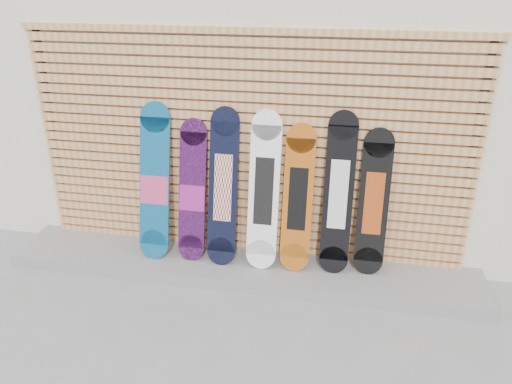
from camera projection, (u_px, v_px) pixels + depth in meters
ground at (241, 316)px, 4.32m from camera, size 80.00×80.00×0.00m
building at (334, 46)px, 6.62m from camera, size 12.00×5.00×3.60m
concrete_step at (241, 266)px, 4.93m from camera, size 4.60×0.70×0.12m
slat_wall at (247, 147)px, 4.72m from camera, size 4.26×0.08×2.29m
snowboard_0 at (155, 183)px, 4.81m from camera, size 0.30×0.39×1.50m
snowboard_1 at (192, 192)px, 4.79m from camera, size 0.26×0.35×1.36m
snowboard_2 at (223, 188)px, 4.70m from camera, size 0.28×0.37×1.49m
snowboard_3 at (264, 191)px, 4.64m from camera, size 0.29×0.36×1.48m
snowboard_4 at (298, 199)px, 4.61m from camera, size 0.28×0.34×1.37m
snowboard_5 at (338, 194)px, 4.54m from camera, size 0.27×0.31×1.51m
snowboard_6 at (373, 203)px, 4.53m from camera, size 0.27×0.26×1.37m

